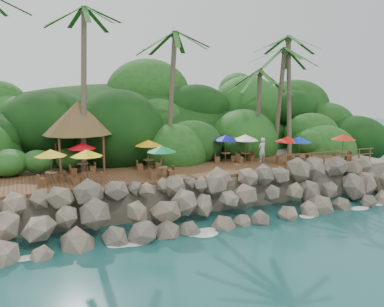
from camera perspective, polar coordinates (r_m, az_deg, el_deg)
name	(u,v)px	position (r m, az deg, el deg)	size (l,w,h in m)	color
ground	(234,230)	(23.16, 5.93, -10.63)	(140.00, 140.00, 0.00)	#19514F
land_base	(149,162)	(37.20, -6.05, -1.21)	(32.00, 25.20, 2.10)	gray
jungle_hill	(129,160)	(44.50, -8.87, -0.87)	(44.80, 28.00, 15.40)	#143811
seawall	(218,201)	(24.48, 3.70, -6.64)	(29.00, 4.00, 2.30)	gray
terrace	(192,171)	(27.74, 0.00, -2.44)	(26.00, 5.00, 0.20)	brown
jungle_foliage	(153,176)	(36.47, -5.56, -3.10)	(44.00, 16.00, 12.00)	#143811
foam_line	(231,228)	(23.40, 5.57, -10.33)	(25.20, 0.80, 0.06)	white
palms	(190,33)	(30.51, -0.25, 16.56)	(28.11, 6.87, 12.57)	brown
palapa	(78,118)	(28.62, -15.78, 4.83)	(4.72, 4.72, 4.60)	brown
dining_clusters	(206,144)	(27.79, 1.96, 1.31)	(22.80, 5.07, 2.03)	brown
railing	(330,156)	(30.96, 18.89, -0.37)	(8.30, 0.10, 1.00)	brown
waiter	(262,150)	(30.69, 9.84, 0.50)	(0.67, 0.44, 1.82)	silver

